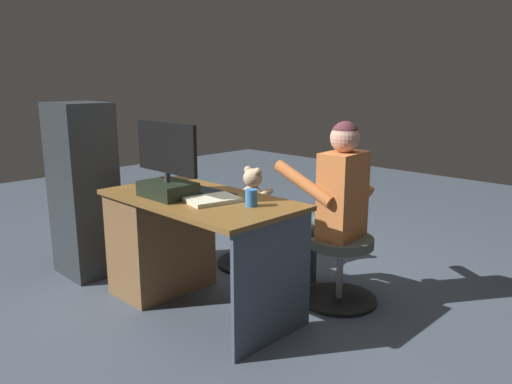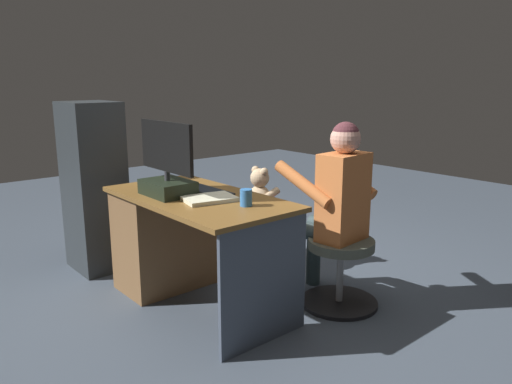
# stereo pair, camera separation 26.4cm
# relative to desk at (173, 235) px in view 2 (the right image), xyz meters

# --- Properties ---
(ground_plane) EXTENTS (10.00, 10.00, 0.00)m
(ground_plane) POSITION_rel_desk_xyz_m (-0.33, -0.35, -0.39)
(ground_plane) COLOR #414C59
(desk) EXTENTS (1.28, 0.67, 0.73)m
(desk) POSITION_rel_desk_xyz_m (0.00, 0.00, 0.00)
(desk) COLOR brown
(desk) RESTS_ON ground_plane
(monitor) EXTENTS (0.56, 0.24, 0.46)m
(monitor) POSITION_rel_desk_xyz_m (-0.18, 0.13, 0.48)
(monitor) COLOR black
(monitor) RESTS_ON desk
(keyboard) EXTENTS (0.42, 0.14, 0.02)m
(keyboard) POSITION_rel_desk_xyz_m (-0.27, -0.10, 0.34)
(keyboard) COLOR black
(keyboard) RESTS_ON desk
(computer_mouse) EXTENTS (0.06, 0.10, 0.04)m
(computer_mouse) POSITION_rel_desk_xyz_m (0.01, -0.12, 0.35)
(computer_mouse) COLOR #2A212E
(computer_mouse) RESTS_ON desk
(cup) EXTENTS (0.07, 0.07, 0.10)m
(cup) POSITION_rel_desk_xyz_m (-0.71, -0.07, 0.38)
(cup) COLOR #3372BF
(cup) RESTS_ON desk
(tv_remote) EXTENTS (0.07, 0.16, 0.02)m
(tv_remote) POSITION_rel_desk_xyz_m (0.08, -0.01, 0.34)
(tv_remote) COLOR black
(tv_remote) RESTS_ON desk
(notebook_binder) EXTENTS (0.28, 0.34, 0.02)m
(notebook_binder) POSITION_rel_desk_xyz_m (-0.47, 0.02, 0.35)
(notebook_binder) COLOR beige
(notebook_binder) RESTS_ON desk
(office_chair_teddy) EXTENTS (0.56, 0.56, 0.44)m
(office_chair_teddy) POSITION_rel_desk_xyz_m (-0.02, -0.76, -0.15)
(office_chair_teddy) COLOR black
(office_chair_teddy) RESTS_ON ground_plane
(teddy_bear) EXTENTS (0.24, 0.24, 0.34)m
(teddy_bear) POSITION_rel_desk_xyz_m (-0.02, -0.78, 0.20)
(teddy_bear) COLOR tan
(teddy_bear) RESTS_ON office_chair_teddy
(visitor_chair) EXTENTS (0.50, 0.50, 0.44)m
(visitor_chair) POSITION_rel_desk_xyz_m (-0.90, -0.69, -0.13)
(visitor_chair) COLOR black
(visitor_chair) RESTS_ON ground_plane
(person) EXTENTS (0.52, 0.51, 1.18)m
(person) POSITION_rel_desk_xyz_m (-0.82, -0.70, 0.30)
(person) COLOR #C66D37
(person) RESTS_ON ground_plane
(equipment_rack) EXTENTS (0.44, 0.36, 1.27)m
(equipment_rack) POSITION_rel_desk_xyz_m (0.75, 0.22, 0.24)
(equipment_rack) COLOR #292E32
(equipment_rack) RESTS_ON ground_plane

